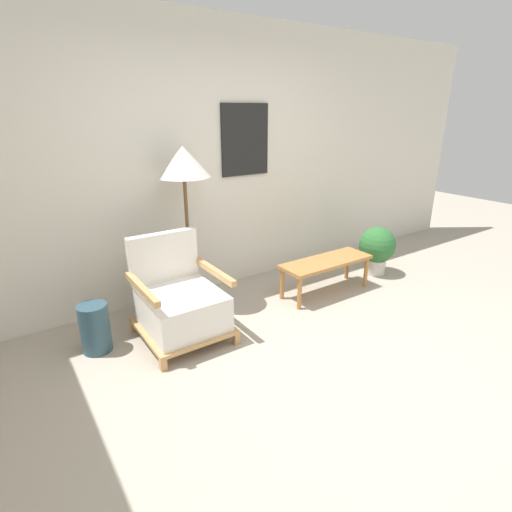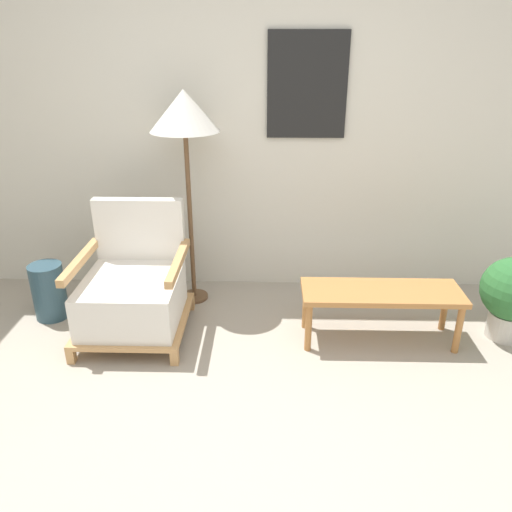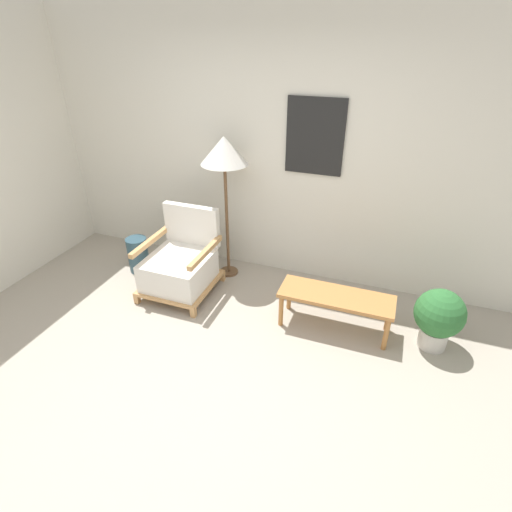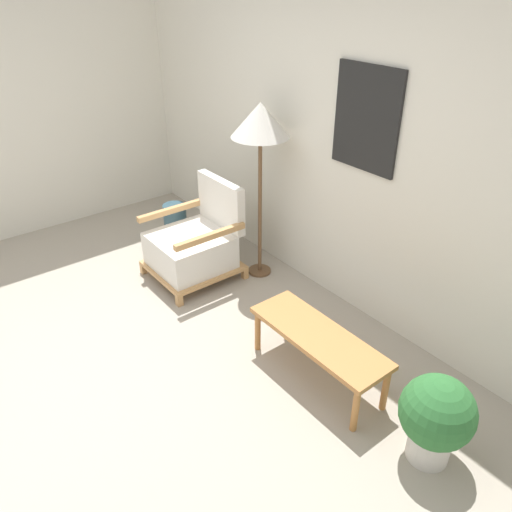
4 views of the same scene
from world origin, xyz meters
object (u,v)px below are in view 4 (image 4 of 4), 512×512
Objects in this scene: coffee_table at (318,340)px; floor_lamp at (260,125)px; armchair at (195,245)px; vase at (176,224)px; potted_plant at (436,416)px.

floor_lamp is at bearing 157.58° from coffee_table.
vase is (-0.66, 0.18, -0.11)m from armchair.
floor_lamp reaches higher than potted_plant.
potted_plant is (2.50, 0.00, 0.01)m from armchair.
armchair reaches higher than potted_plant.
vase is 0.72× the size of potted_plant.
floor_lamp is 1.56m from vase.
potted_plant reaches higher than vase.
vase is at bearing -162.90° from floor_lamp.
armchair is 2.10× the size of vase.
coffee_table is (1.31, -0.54, -1.05)m from floor_lamp.
floor_lamp is (0.33, 0.48, 1.06)m from armchair.
vase is (-2.29, 0.23, -0.12)m from coffee_table.
armchair is at bearing -123.95° from floor_lamp.
coffee_table is 1.81× the size of potted_plant.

